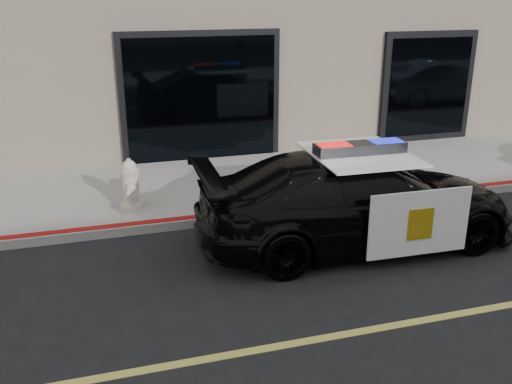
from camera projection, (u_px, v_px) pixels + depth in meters
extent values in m
plane|color=black|center=(407.00, 323.00, 6.67)|extent=(120.00, 120.00, 0.00)
cube|color=gray|center=(270.00, 180.00, 11.38)|extent=(60.00, 3.50, 0.15)
imported|color=black|center=(357.00, 200.00, 8.55)|extent=(2.24, 4.96, 1.41)
cube|color=white|center=(419.00, 223.00, 7.75)|extent=(1.50, 0.08, 0.94)
cube|color=white|center=(357.00, 178.00, 9.58)|extent=(1.50, 0.08, 0.94)
cube|color=white|center=(360.00, 154.00, 8.30)|extent=(1.45, 1.73, 0.02)
cube|color=gold|center=(420.00, 224.00, 7.73)|extent=(0.38, 0.02, 0.45)
cube|color=black|center=(360.00, 148.00, 8.27)|extent=(1.36, 0.39, 0.16)
cube|color=red|center=(334.00, 150.00, 8.17)|extent=(0.48, 0.32, 0.15)
cube|color=#0C19CC|center=(386.00, 146.00, 8.37)|extent=(0.48, 0.32, 0.15)
cylinder|color=beige|center=(132.00, 205.00, 9.76)|extent=(0.39, 0.39, 0.09)
cylinder|color=beige|center=(131.00, 187.00, 9.66)|extent=(0.28, 0.28, 0.54)
cylinder|color=beige|center=(129.00, 171.00, 9.56)|extent=(0.34, 0.34, 0.06)
sphere|color=beige|center=(129.00, 167.00, 9.54)|extent=(0.25, 0.25, 0.25)
cylinder|color=beige|center=(129.00, 161.00, 9.50)|extent=(0.08, 0.08, 0.08)
cylinder|color=beige|center=(129.00, 180.00, 9.80)|extent=(0.14, 0.13, 0.14)
cylinder|color=beige|center=(131.00, 187.00, 9.47)|extent=(0.14, 0.13, 0.14)
cylinder|color=beige|center=(132.00, 192.00, 9.46)|extent=(0.18, 0.15, 0.18)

